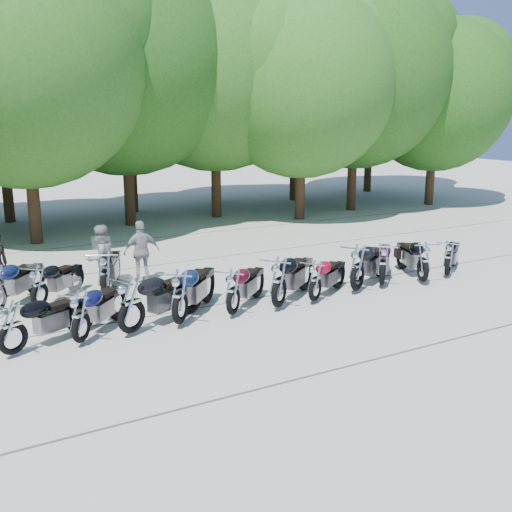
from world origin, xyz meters
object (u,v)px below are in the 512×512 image
motorcycle_2 (131,303)px  motorcycle_5 (279,281)px  motorcycle_4 (233,290)px  rider_1 (101,259)px  motorcycle_1 (80,315)px  motorcycle_8 (383,263)px  motorcycle_3 (180,295)px  motorcycle_10 (449,257)px  motorcycle_6 (315,280)px  rider_2 (142,251)px  motorcycle_9 (423,260)px  motorcycle_12 (39,285)px  motorcycle_0 (12,326)px  motorcycle_7 (358,266)px  motorcycle_13 (105,273)px

motorcycle_2 → motorcycle_5: bearing=-115.9°
motorcycle_4 → rider_1: 4.08m
motorcycle_1 → motorcycle_8: motorcycle_8 is taller
motorcycle_3 → motorcycle_10: size_ratio=1.19×
motorcycle_6 → rider_2: (-3.01, 4.00, 0.25)m
motorcycle_8 → motorcycle_9: bearing=-150.9°
motorcycle_1 → motorcycle_2: motorcycle_2 is taller
motorcycle_4 → motorcycle_8: bearing=-128.8°
motorcycle_4 → rider_1: bearing=-10.7°
motorcycle_1 → motorcycle_10: size_ratio=1.05×
motorcycle_6 → rider_2: 5.01m
motorcycle_1 → motorcycle_12: (-0.29, 2.83, -0.03)m
motorcycle_8 → motorcycle_3: bearing=44.4°
motorcycle_0 → rider_1: rider_1 is taller
motorcycle_0 → motorcycle_6: bearing=-116.3°
motorcycle_4 → motorcycle_10: 6.88m
motorcycle_2 → motorcycle_4: motorcycle_2 is taller
motorcycle_3 → motorcycle_7: (4.97, 0.07, 0.00)m
motorcycle_2 → motorcycle_1: bearing=64.4°
motorcycle_5 → motorcycle_6: (1.03, -0.01, -0.11)m
motorcycle_0 → motorcycle_8: 9.32m
motorcycle_4 → motorcycle_7: 3.67m
motorcycle_2 → motorcycle_6: 4.62m
motorcycle_4 → motorcycle_13: 3.48m
motorcycle_6 → motorcycle_5: bearing=58.1°
motorcycle_12 → motorcycle_6: bearing=-160.4°
motorcycle_3 → motorcycle_1: bearing=43.9°
motorcycle_2 → motorcycle_3: 1.10m
motorcycle_1 → motorcycle_7: (7.11, 0.09, 0.09)m
motorcycle_5 → motorcycle_13: motorcycle_5 is taller
motorcycle_13 → rider_2: size_ratio=1.45×
motorcycle_6 → motorcycle_8: 2.39m
motorcycle_4 → motorcycle_7: motorcycle_7 is taller
motorcycle_3 → motorcycle_4: bearing=-136.6°
motorcycle_6 → rider_2: bearing=5.6°
motorcycle_10 → motorcycle_13: motorcycle_13 is taller
motorcycle_9 → motorcycle_10: motorcycle_9 is taller
motorcycle_5 → rider_1: size_ratio=1.45×
motorcycle_4 → motorcycle_9: motorcycle_9 is taller
motorcycle_3 → motorcycle_10: (8.18, -0.00, -0.12)m
motorcycle_2 → rider_1: rider_1 is taller
motorcycle_1 → motorcycle_8: (8.03, 0.17, 0.05)m
motorcycle_1 → motorcycle_13: motorcycle_13 is taller
motorcycle_1 → rider_1: (1.41, 3.54, 0.25)m
rider_1 → motorcycle_3: bearing=79.3°
motorcycle_1 → motorcycle_5: 4.63m
motorcycle_2 → rider_2: bearing=-47.2°
motorcycle_5 → motorcycle_10: motorcycle_5 is taller
motorcycle_1 → motorcycle_4: bearing=-137.1°
rider_2 → motorcycle_4: bearing=105.0°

